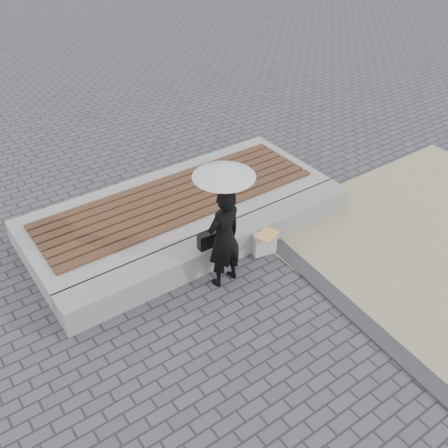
{
  "coord_description": "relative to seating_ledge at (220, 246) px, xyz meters",
  "views": [
    {
      "loc": [
        -3.47,
        -3.4,
        5.03
      ],
      "look_at": [
        -0.26,
        1.12,
        1.0
      ],
      "focal_mm": 41.52,
      "sensor_mm": 36.0,
      "label": 1
    }
  ],
  "objects": [
    {
      "name": "canvas_tote",
      "position": [
        0.6,
        -0.32,
        -0.01
      ],
      "size": [
        0.38,
        0.22,
        0.37
      ],
      "primitive_type": "cube",
      "rotation": [
        0.0,
        0.0,
        -0.22
      ],
      "color": "beige",
      "rests_on": "ground"
    },
    {
      "name": "timber_platform",
      "position": [
        0.0,
        1.2,
        0.0
      ],
      "size": [
        5.0,
        2.0,
        0.4
      ],
      "primitive_type": "cube",
      "color": "#9A9A95",
      "rests_on": "ground"
    },
    {
      "name": "magazine",
      "position": [
        0.6,
        -0.37,
        0.18
      ],
      "size": [
        0.41,
        0.36,
        0.01
      ],
      "primitive_type": "cube",
      "rotation": [
        0.0,
        0.0,
        0.38
      ],
      "color": "#E74152",
      "rests_on": "canvas_tote"
    },
    {
      "name": "parasol",
      "position": [
        -0.26,
        -0.48,
        1.63
      ],
      "size": [
        0.8,
        0.8,
        1.03
      ],
      "rotation": [
        0.0,
        0.0,
        -0.06
      ],
      "color": "silver",
      "rests_on": "ground"
    },
    {
      "name": "woman",
      "position": [
        -0.26,
        -0.48,
        0.56
      ],
      "size": [
        0.6,
        0.43,
        1.53
      ],
      "primitive_type": "imported",
      "rotation": [
        0.0,
        0.0,
        3.26
      ],
      "color": "black",
      "rests_on": "ground"
    },
    {
      "name": "handbag",
      "position": [
        -0.27,
        -0.13,
        0.32
      ],
      "size": [
        0.35,
        0.14,
        0.24
      ],
      "primitive_type": "cube",
      "rotation": [
        0.0,
        0.0,
        -0.05
      ],
      "color": "black",
      "rests_on": "seating_ledge"
    },
    {
      "name": "edging_band",
      "position": [
        0.75,
        -2.1,
        -0.18
      ],
      "size": [
        0.61,
        5.2,
        0.04
      ],
      "primitive_type": "cube",
      "rotation": [
        0.0,
        0.0,
        -0.07
      ],
      "color": "#333336",
      "rests_on": "ground"
    },
    {
      "name": "ground",
      "position": [
        0.0,
        -1.6,
        -0.2
      ],
      "size": [
        80.0,
        80.0,
        0.0
      ],
      "primitive_type": "plane",
      "color": "#47474B",
      "rests_on": "ground"
    },
    {
      "name": "timber_decking",
      "position": [
        0.0,
        1.2,
        0.22
      ],
      "size": [
        4.6,
        1.4,
        0.04
      ],
      "primitive_type": null,
      "color": "brown",
      "rests_on": "timber_platform"
    },
    {
      "name": "seating_ledge",
      "position": [
        0.0,
        0.0,
        0.0
      ],
      "size": [
        5.0,
        0.45,
        0.4
      ],
      "primitive_type": "cube",
      "color": "gray",
      "rests_on": "ground"
    }
  ]
}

